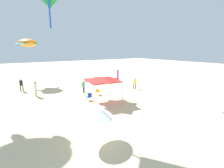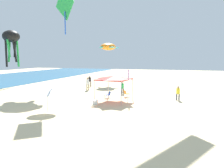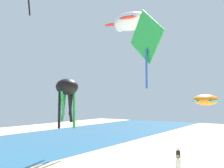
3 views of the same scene
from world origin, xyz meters
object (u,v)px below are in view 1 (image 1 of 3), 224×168
Objects in this scene: person_kite_handler at (21,84)px; person_by_tent at (135,83)px; kite_turtle_orange at (28,43)px; banner_flag at (118,82)px; beach_umbrella at (96,112)px; folding_chair_left_of_tent at (98,91)px; cooler_box at (103,108)px; folding_chair_near_cooler at (89,96)px; canopy_tent at (102,79)px; person_watching_sky at (36,88)px; person_far_stroller at (84,86)px.

person_kite_handler is 15.92m from person_by_tent.
kite_turtle_orange is at bearing -135.37° from person_kite_handler.
banner_flag is 17.08m from kite_turtle_orange.
beach_umbrella is 10.35m from folding_chair_left_of_tent.
folding_chair_near_cooler is at bearing -3.60° from cooler_box.
canopy_tent is at bearing -164.48° from kite_turtle_orange.
person_watching_sky reaches higher than person_far_stroller.
person_far_stroller is (5.25, 2.00, -1.23)m from banner_flag.
person_watching_sky is 0.45× the size of kite_turtle_orange.
canopy_tent is 1.85m from banner_flag.
person_kite_handler is at bearing 40.61° from banner_flag.
cooler_box is 0.16× the size of kite_turtle_orange.
cooler_box is at bearing -131.62° from person_watching_sky.
canopy_tent is 4.70× the size of folding_chair_left_of_tent.
canopy_tent is at bearing 6.01° from folding_chair_near_cooler.
person_far_stroller is at bearing -157.02° from kite_turtle_orange.
folding_chair_near_cooler is (-1.37, 1.85, 0.00)m from folding_chair_left_of_tent.
person_kite_handler reaches higher than person_far_stroller.
person_kite_handler reaches higher than cooler_box.
person_by_tent is at bearing -59.80° from cooler_box.
cooler_box is at bearing -171.39° from kite_turtle_orange.
person_watching_sky is (6.13, 5.95, -1.45)m from canopy_tent.
folding_chair_near_cooler is 0.51× the size of person_far_stroller.
person_watching_sky is at bearing 44.13° from canopy_tent.
cooler_box is at bearing -34.57° from beach_umbrella.
banner_flag is 1.99× the size of person_kite_handler.
folding_chair_left_of_tent is at bearing -156.69° from person_by_tent.
banner_flag is at bearing -107.99° from canopy_tent.
person_far_stroller is (11.13, -3.87, -1.00)m from beach_umbrella.
person_kite_handler is at bearing 152.23° from kite_turtle_orange.
person_watching_sky is at bearing 107.50° from person_far_stroller.
person_watching_sky is at bearing 8.16° from beach_umbrella.
beach_umbrella is 2.95× the size of folding_chair_near_cooler.
cooler_box is 18.30m from kite_turtle_orange.
canopy_tent is 2.65m from folding_chair_near_cooler.
person_watching_sky is (4.93, 4.86, 0.64)m from folding_chair_near_cooler.
cooler_box is 0.42× the size of person_far_stroller.
cooler_box is 0.37× the size of person_kite_handler.
person_by_tent is at bearing 62.26° from folding_chair_near_cooler.
kite_turtle_orange is (11.88, 12.24, 5.76)m from person_by_tent.
banner_flag is at bearing 21.64° from folding_chair_near_cooler.
kite_turtle_orange is (11.71, 6.21, 6.22)m from folding_chair_left_of_tent.
person_by_tent is (-7.51, -14.04, -0.12)m from person_kite_handler.
canopy_tent reaches higher than person_kite_handler.
person_far_stroller is at bearing -84.56° from person_watching_sky.
banner_flag is at bearing -127.50° from person_far_stroller.
person_kite_handler is 0.95× the size of person_watching_sky.
person_far_stroller is at bearing -19.17° from beach_umbrella.
person_kite_handler is at bearing 38.70° from person_watching_sky.
folding_chair_near_cooler is 7.98m from person_by_tent.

